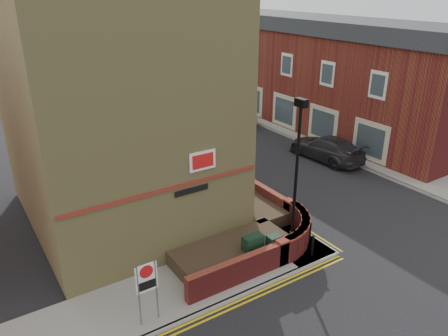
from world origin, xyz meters
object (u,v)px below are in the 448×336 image
Objects in this scene: zone_sign at (147,283)px; silver_car_near at (191,130)px; lamppost at (296,177)px; utility_cabinet_large at (253,249)px.

silver_car_near is at bearing 56.93° from zone_sign.
lamppost reaches higher than zone_sign.
zone_sign is (-4.70, -0.80, 0.92)m from utility_cabinet_large.
utility_cabinet_large is 0.55× the size of zone_sign.
utility_cabinet_large is (-1.90, 0.10, -2.62)m from lamppost.
utility_cabinet_large reaches higher than silver_car_near.
utility_cabinet_large is 0.31× the size of silver_car_near.
zone_sign is at bearing -170.31° from utility_cabinet_large.
silver_car_near is (10.00, 15.36, -1.01)m from zone_sign.
lamppost is at bearing -125.61° from silver_car_near.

